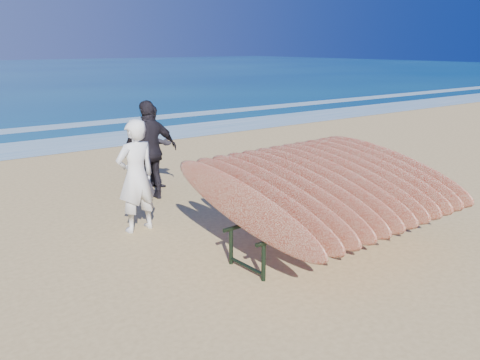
{
  "coord_description": "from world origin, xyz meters",
  "views": [
    {
      "loc": [
        -4.25,
        -4.9,
        2.85
      ],
      "look_at": [
        0.0,
        0.8,
        0.95
      ],
      "focal_mm": 38.0,
      "sensor_mm": 36.0,
      "label": 1
    }
  ],
  "objects": [
    {
      "name": "ground",
      "position": [
        0.0,
        0.0,
        0.0
      ],
      "size": [
        120.0,
        120.0,
        0.0
      ],
      "primitive_type": "plane",
      "color": "tan",
      "rests_on": "ground"
    },
    {
      "name": "surfboard_rack",
      "position": [
        0.91,
        -0.04,
        0.91
      ],
      "size": [
        3.3,
        3.07,
        1.46
      ],
      "rotation": [
        0.0,
        0.0,
        0.04
      ],
      "color": "black",
      "rests_on": "ground"
    },
    {
      "name": "person_white",
      "position": [
        -1.0,
        2.15,
        0.88
      ],
      "size": [
        0.68,
        0.48,
        1.77
      ],
      "primitive_type": "imported",
      "rotation": [
        0.0,
        0.0,
        3.23
      ],
      "color": "silver",
      "rests_on": "ground"
    },
    {
      "name": "person_dark_b",
      "position": [
        -0.05,
        3.55,
        0.94
      ],
      "size": [
        1.11,
        0.5,
        1.87
      ],
      "primitive_type": "imported",
      "rotation": [
        0.0,
        0.0,
        3.1
      ],
      "color": "black",
      "rests_on": "ground"
    },
    {
      "name": "foam_far",
      "position": [
        0.0,
        13.5,
        0.01
      ],
      "size": [
        160.0,
        160.0,
        0.0
      ],
      "primitive_type": "plane",
      "color": "white",
      "rests_on": "ground"
    },
    {
      "name": "foam_near",
      "position": [
        0.0,
        10.0,
        0.01
      ],
      "size": [
        160.0,
        160.0,
        0.0
      ],
      "primitive_type": "plane",
      "color": "white",
      "rests_on": "ground"
    },
    {
      "name": "person_dark_a",
      "position": [
        0.31,
        4.15,
        0.85
      ],
      "size": [
        0.85,
        0.67,
        1.71
      ],
      "primitive_type": "imported",
      "rotation": [
        0.0,
        0.0,
        0.03
      ],
      "color": "black",
      "rests_on": "ground"
    }
  ]
}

